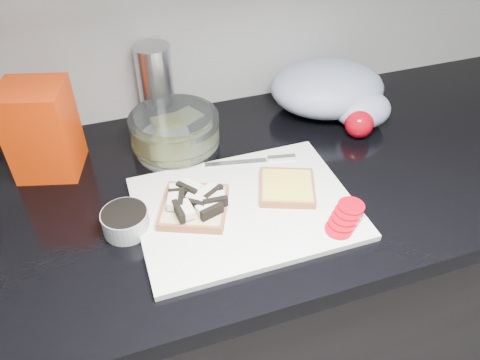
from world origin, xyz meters
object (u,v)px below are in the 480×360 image
at_px(glass_bowl, 175,132).
at_px(steel_canister, 156,86).
at_px(cutting_board, 245,208).
at_px(bread_bag, 42,130).

bearing_deg(glass_bowl, steel_canister, 96.48).
bearing_deg(steel_canister, glass_bowl, -83.52).
bearing_deg(steel_canister, cutting_board, -75.52).
height_order(cutting_board, glass_bowl, glass_bowl).
height_order(glass_bowl, bread_bag, bread_bag).
bearing_deg(cutting_board, glass_bowl, 108.10).
xyz_separation_m(cutting_board, glass_bowl, (-0.08, 0.24, 0.03)).
distance_m(cutting_board, glass_bowl, 0.25).
relative_size(glass_bowl, bread_bag, 1.02).
bearing_deg(glass_bowl, bread_bag, 177.56).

